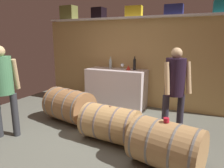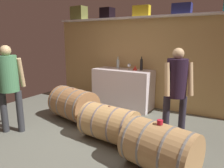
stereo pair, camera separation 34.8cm
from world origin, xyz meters
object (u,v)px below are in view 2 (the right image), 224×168
(wine_bottle_dark, at_px, (141,64))
(toolcase_black, at_px, (107,13))
(wine_bottle_clear, at_px, (118,63))
(wine_glass, at_px, (129,65))
(toolcase_yellow, at_px, (141,11))
(tasting_cup, at_px, (160,122))
(toolcase_navy, at_px, (182,9))
(red_funnel, at_px, (135,68))
(work_cabinet, at_px, (123,88))
(wine_barrel_flank, at_px, (109,123))
(wine_barrel_near, at_px, (160,148))
(toolcase_olive, at_px, (79,13))
(winemaker_pouring, at_px, (9,80))
(wine_barrel_far, at_px, (74,104))
(visitor_tasting, at_px, (176,85))

(wine_bottle_dark, bearing_deg, toolcase_black, 174.42)
(wine_bottle_clear, distance_m, wine_glass, 0.38)
(wine_bottle_dark, bearing_deg, toolcase_yellow, 129.35)
(toolcase_yellow, bearing_deg, tasting_cup, -64.60)
(toolcase_yellow, bearing_deg, toolcase_navy, -3.34)
(wine_bottle_dark, distance_m, red_funnel, 0.17)
(work_cabinet, height_order, wine_bottle_dark, wine_bottle_dark)
(wine_bottle_clear, bearing_deg, wine_barrel_flank, -65.13)
(toolcase_yellow, relative_size, work_cabinet, 0.27)
(wine_barrel_near, bearing_deg, wine_barrel_flank, 171.50)
(wine_barrel_flank, distance_m, tasting_cup, 1.10)
(toolcase_olive, distance_m, red_funnel, 2.24)
(wine_glass, distance_m, winemaker_pouring, 2.62)
(toolcase_black, relative_size, winemaker_pouring, 0.19)
(work_cabinet, relative_size, red_funnel, 12.92)
(wine_glass, relative_size, wine_barrel_far, 0.15)
(toolcase_yellow, bearing_deg, wine_barrel_far, -122.72)
(visitor_tasting, bearing_deg, wine_barrel_near, 59.56)
(wine_bottle_clear, height_order, wine_barrel_far, wine_bottle_clear)
(wine_barrel_far, xyz_separation_m, wine_barrel_flank, (1.11, -0.41, -0.04))
(red_funnel, distance_m, tasting_cup, 2.49)
(toolcase_olive, relative_size, visitor_tasting, 0.26)
(wine_bottle_dark, relative_size, wine_barrel_far, 0.31)
(toolcase_black, distance_m, wine_glass, 1.45)
(wine_barrel_flank, height_order, visitor_tasting, visitor_tasting)
(wine_bottle_clear, bearing_deg, wine_barrel_far, -101.12)
(toolcase_yellow, xyz_separation_m, wine_barrel_near, (1.27, -2.27, -1.97))
(toolcase_yellow, relative_size, winemaker_pouring, 0.25)
(toolcase_navy, bearing_deg, wine_glass, -172.32)
(red_funnel, relative_size, wine_barrel_far, 0.11)
(red_funnel, relative_size, visitor_tasting, 0.07)
(wine_bottle_dark, bearing_deg, work_cabinet, -165.03)
(wine_bottle_dark, relative_size, winemaker_pouring, 0.20)
(red_funnel, distance_m, wine_barrel_flank, 1.88)
(toolcase_olive, bearing_deg, wine_bottle_clear, -0.49)
(toolcase_olive, bearing_deg, wine_barrel_near, -33.12)
(tasting_cup, relative_size, winemaker_pouring, 0.05)
(toolcase_black, xyz_separation_m, tasting_cup, (2.16, -2.27, -1.63))
(red_funnel, distance_m, winemaker_pouring, 2.70)
(visitor_tasting, bearing_deg, toolcase_navy, -112.06)
(wine_barrel_near, bearing_deg, toolcase_yellow, 131.75)
(wine_bottle_clear, distance_m, wine_barrel_far, 1.61)
(work_cabinet, distance_m, wine_bottle_clear, 0.65)
(work_cabinet, bearing_deg, toolcase_olive, 171.90)
(toolcase_olive, bearing_deg, toolcase_navy, 3.18)
(toolcase_olive, bearing_deg, wine_barrel_flank, -38.75)
(toolcase_olive, distance_m, wine_barrel_far, 2.68)
(toolcase_black, relative_size, red_funnel, 2.61)
(wine_glass, height_order, tasting_cup, wine_glass)
(wine_barrel_near, bearing_deg, wine_barrel_far, 172.05)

